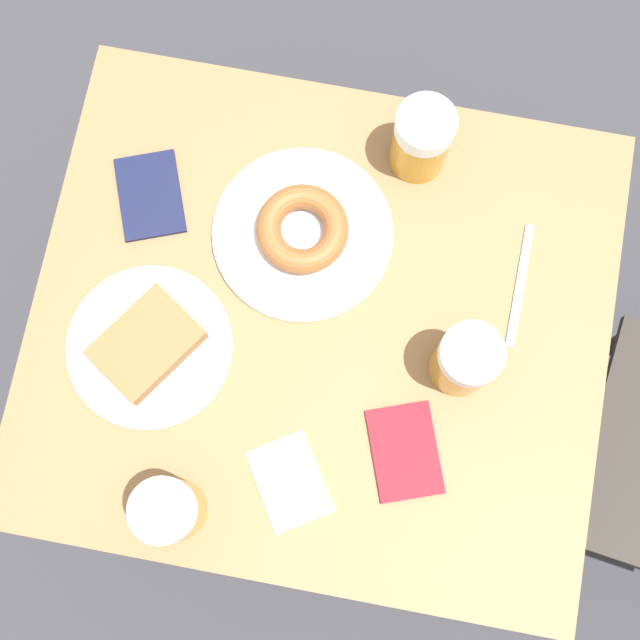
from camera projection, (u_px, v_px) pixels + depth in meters
name	position (u px, v px, depth m)	size (l,w,h in m)	color
ground_plane	(320.00, 390.00, 1.97)	(8.00, 8.00, 0.00)	#333338
table	(320.00, 334.00, 1.32)	(0.71, 0.80, 0.74)	olive
plate_with_cake	(148.00, 346.00, 1.22)	(0.23, 0.23, 0.04)	silver
plate_with_donut	(303.00, 232.00, 1.25)	(0.26, 0.26, 0.05)	silver
beer_mug_left	(465.00, 361.00, 1.17)	(0.08, 0.08, 0.13)	#C68C23
beer_mug_center	(169.00, 510.00, 1.13)	(0.08, 0.08, 0.13)	#C68C23
beer_mug_right	(422.00, 140.00, 1.23)	(0.08, 0.08, 0.13)	#C68C23
napkin_folded	(288.00, 481.00, 1.20)	(0.14, 0.13, 0.00)	white
fork	(520.00, 285.00, 1.25)	(0.18, 0.02, 0.00)	silver
passport_near_edge	(150.00, 195.00, 1.28)	(0.15, 0.13, 0.01)	#141938
passport_far_edge	(405.00, 452.00, 1.20)	(0.15, 0.13, 0.01)	maroon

